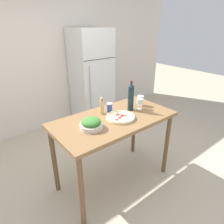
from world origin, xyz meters
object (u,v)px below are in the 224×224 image
at_px(pepper_mill, 102,106).
at_px(salt_canister, 110,108).
at_px(wine_glass_far, 140,99).
at_px(wine_bottle, 131,97).
at_px(refrigerator, 92,78).
at_px(wine_glass_near, 140,102).
at_px(homemade_pizza, 121,117).
at_px(salad_bowl, 91,124).

distance_m(pepper_mill, salt_canister, 0.11).
relative_size(wine_glass_far, salt_canister, 1.12).
relative_size(wine_bottle, salt_canister, 3.14).
bearing_deg(wine_glass_far, refrigerator, 79.64).
bearing_deg(pepper_mill, salt_canister, -13.78).
bearing_deg(pepper_mill, wine_glass_near, -20.49).
xyz_separation_m(wine_glass_far, salt_canister, (-0.46, 0.08, -0.04)).
bearing_deg(pepper_mill, wine_bottle, -20.29).
relative_size(wine_glass_near, homemade_pizza, 0.40).
bearing_deg(wine_glass_near, refrigerator, 77.33).
bearing_deg(homemade_pizza, wine_glass_far, 15.94).
bearing_deg(homemade_pizza, refrigerator, 66.66).
relative_size(wine_bottle, salad_bowl, 1.56).
bearing_deg(salt_canister, refrigerator, 63.96).
bearing_deg(wine_glass_near, wine_bottle, 158.93).
relative_size(wine_glass_far, salad_bowl, 0.55).
height_order(wine_glass_far, salad_bowl, wine_glass_far).
height_order(wine_glass_far, salt_canister, wine_glass_far).
xyz_separation_m(pepper_mill, homemade_pizza, (0.09, -0.24, -0.09)).
distance_m(wine_bottle, pepper_mill, 0.38).
distance_m(wine_bottle, homemade_pizza, 0.32).
xyz_separation_m(refrigerator, salt_canister, (-0.75, -1.54, 0.07)).
relative_size(wine_glass_far, homemade_pizza, 0.40).
distance_m(wine_glass_near, homemade_pizza, 0.39).
height_order(refrigerator, salt_canister, refrigerator).
distance_m(wine_bottle, salt_canister, 0.30).
bearing_deg(wine_glass_far, homemade_pizza, -164.06).
relative_size(wine_glass_near, pepper_mill, 0.63).
relative_size(wine_bottle, homemade_pizza, 1.13).
bearing_deg(wine_bottle, salad_bowl, -171.98).
distance_m(pepper_mill, salad_bowl, 0.38).
xyz_separation_m(refrigerator, wine_glass_far, (-0.30, -1.63, 0.10)).
relative_size(homemade_pizza, salt_canister, 2.78).
height_order(wine_bottle, salt_canister, wine_bottle).
bearing_deg(wine_glass_near, pepper_mill, 159.51).
bearing_deg(salt_canister, pepper_mill, 166.22).
bearing_deg(salt_canister, wine_glass_near, -22.18).
height_order(homemade_pizza, salt_canister, salt_canister).
xyz_separation_m(wine_bottle, salt_canister, (-0.25, 0.11, -0.12)).
bearing_deg(refrigerator, homemade_pizza, -113.34).
relative_size(salad_bowl, homemade_pizza, 0.73).
bearing_deg(homemade_pizza, salt_canister, 88.81).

